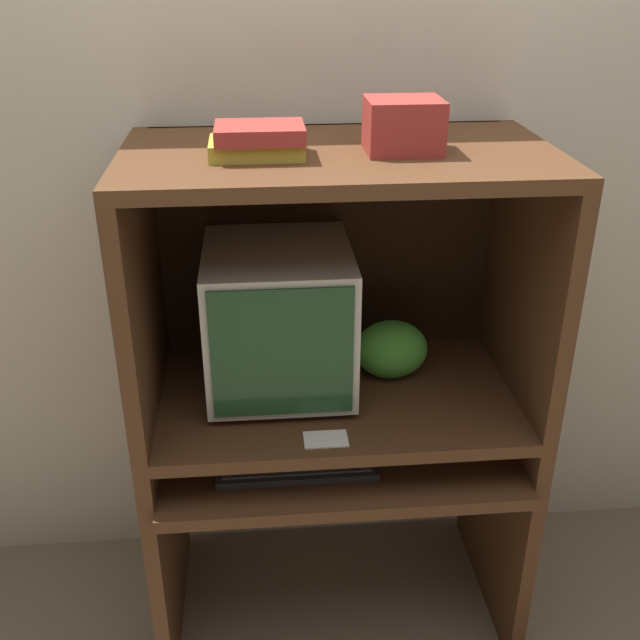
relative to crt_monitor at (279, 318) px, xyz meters
The scene contains 11 objects.
wall_back 0.46m from the crt_monitor, 63.22° to the left, with size 6.00×0.06×2.60m.
desk_base 0.61m from the crt_monitor, 32.91° to the right, with size 1.05×0.63×0.64m.
desk_monitor_shelf 0.29m from the crt_monitor, 19.80° to the right, with size 1.05×0.60×0.14m.
hutch_upper 0.28m from the crt_monitor, ahead, with size 1.05×0.60×0.68m.
crt_monitor is the anchor object (origin of this frame).
keyboard 0.40m from the crt_monitor, 81.38° to the right, with size 0.43×0.14×0.03m.
mouse 0.49m from the crt_monitor, 34.14° to the right, with size 0.06×0.04×0.03m.
snack_bag 0.34m from the crt_monitor, ahead, with size 0.21×0.16×0.17m.
book_stack 0.52m from the crt_monitor, 110.31° to the right, with size 0.22×0.16×0.07m.
paper_card 0.36m from the crt_monitor, 70.10° to the right, with size 0.11×0.07×0.00m.
storage_box 0.61m from the crt_monitor, 16.72° to the right, with size 0.17×0.15×0.12m.
Camera 1 is at (-0.20, -1.47, 1.89)m, focal length 42.00 mm.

